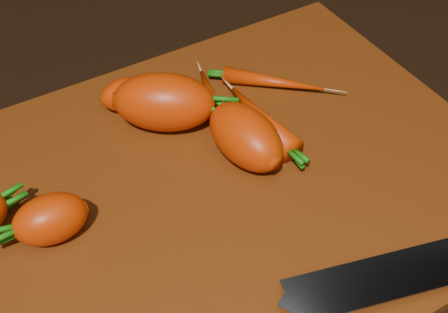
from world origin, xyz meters
TOP-DOWN VIEW (x-y plane):
  - ground at (0.00, 0.00)m, footprint 2.00×2.00m
  - cutting_board at (0.00, 0.00)m, footprint 0.50×0.40m
  - carrot_1 at (-0.16, 0.02)m, footprint 0.07×0.05m
  - carrot_2 at (-0.02, 0.09)m, footprint 0.12×0.11m
  - carrot_3 at (0.03, 0.02)m, footprint 0.06×0.09m
  - carrot_4 at (-0.04, 0.14)m, footprint 0.06×0.04m
  - carrot_5 at (0.03, 0.09)m, footprint 0.05×0.10m
  - carrot_6 at (0.11, 0.09)m, footprint 0.09×0.09m
  - carrot_7 at (0.06, 0.04)m, footprint 0.03×0.11m
  - knife at (0.10, -0.17)m, footprint 0.36×0.12m

SIDE VIEW (x-z plane):
  - ground at x=0.00m, z-range -0.01..0.00m
  - cutting_board at x=0.00m, z-range 0.00..0.01m
  - knife at x=0.10m, z-range 0.01..0.03m
  - carrot_6 at x=0.11m, z-range 0.01..0.03m
  - carrot_5 at x=0.03m, z-range 0.01..0.03m
  - carrot_7 at x=0.06m, z-range 0.01..0.04m
  - carrot_4 at x=-0.04m, z-range 0.01..0.05m
  - carrot_1 at x=-0.16m, z-range 0.01..0.05m
  - carrot_3 at x=0.03m, z-range 0.01..0.06m
  - carrot_2 at x=-0.02m, z-range 0.01..0.07m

